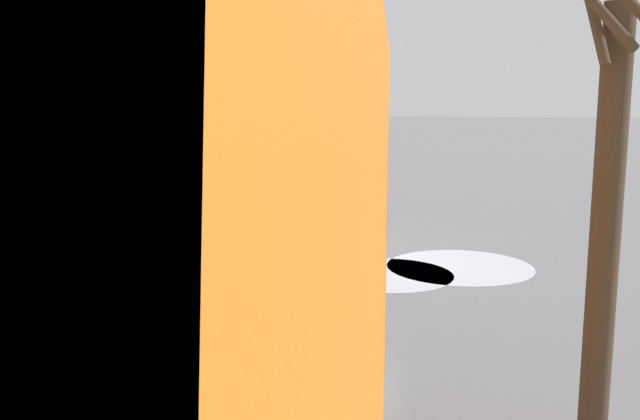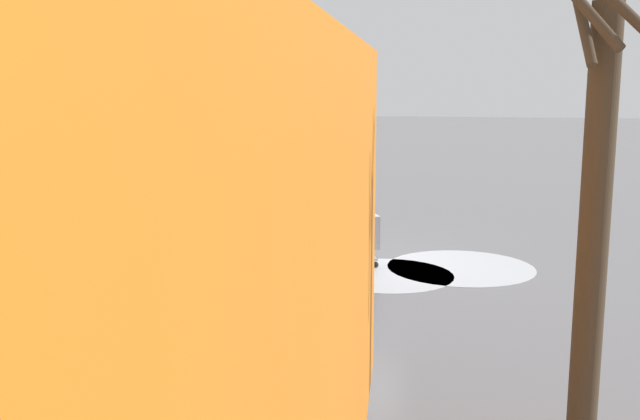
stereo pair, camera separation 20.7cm
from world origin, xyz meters
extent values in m
plane|color=slate|center=(0.00, 0.00, 0.00)|extent=(90.00, 90.00, 0.00)
cylinder|color=#ADAFB5|center=(0.49, -1.26, 0.00)|extent=(1.83, 1.83, 0.01)
cylinder|color=silver|center=(-1.02, 0.82, 0.00)|extent=(2.15, 2.15, 0.01)
cylinder|color=silver|center=(-2.22, 0.16, 0.00)|extent=(2.46, 2.46, 0.01)
cube|color=#B7BABF|center=(3.98, 0.34, 1.06)|extent=(2.15, 5.27, 1.40)
cube|color=#B7BABF|center=(3.91, 2.24, 2.18)|extent=(1.89, 1.47, 0.84)
cube|color=black|center=(3.88, 2.96, 1.38)|extent=(1.66, 0.12, 0.63)
cube|color=#232326|center=(3.88, 3.00, 0.32)|extent=(1.96, 0.23, 0.24)
cylinder|color=black|center=(2.94, 1.92, 0.36)|extent=(0.27, 0.73, 0.72)
cylinder|color=black|center=(4.90, 1.99, 0.36)|extent=(0.27, 0.73, 0.72)
cylinder|color=black|center=(3.06, -1.30, 0.36)|extent=(0.27, 0.73, 0.72)
cylinder|color=black|center=(5.02, -1.23, 0.36)|extent=(0.27, 0.73, 0.72)
cube|color=orange|center=(-0.17, 9.83, 2.08)|extent=(2.64, 6.48, 2.60)
cube|color=#B2B2B7|center=(-0.50, 0.17, 0.60)|extent=(0.76, 0.90, 0.56)
cube|color=#B2B2B7|center=(-0.50, 0.17, 0.14)|extent=(0.69, 0.81, 0.04)
cylinder|color=#B2B2B7|center=(-0.35, -0.22, 1.00)|extent=(0.55, 0.25, 0.04)
sphere|color=black|center=(-0.81, 0.38, 0.05)|extent=(0.10, 0.10, 0.10)
sphere|color=black|center=(-0.42, 0.53, 0.05)|extent=(0.10, 0.10, 0.10)
sphere|color=black|center=(-0.59, -0.19, 0.05)|extent=(0.10, 0.10, 0.10)
sphere|color=black|center=(-0.20, -0.03, 0.05)|extent=(0.10, 0.10, 0.10)
cylinder|color=black|center=(-0.46, 0.30, 0.70)|extent=(0.17, 0.29, 0.69)
cube|color=#515156|center=(0.70, 0.00, 0.22)|extent=(0.50, 0.61, 0.03)
cylinder|color=#515156|center=(0.47, -0.29, 0.77)|extent=(0.04, 0.04, 1.10)
cylinder|color=#515156|center=(0.91, -0.30, 0.77)|extent=(0.04, 0.04, 1.10)
cylinder|color=black|center=(0.45, -0.29, 0.10)|extent=(0.06, 0.20, 0.20)
cylinder|color=black|center=(0.93, -0.30, 0.10)|extent=(0.06, 0.20, 0.20)
cube|color=tan|center=(0.70, 0.00, 0.39)|extent=(0.44, 0.46, 0.31)
cube|color=#A37F51|center=(0.70, 0.00, 0.71)|extent=(0.47, 0.59, 0.32)
cube|color=tan|center=(0.70, 0.00, 0.99)|extent=(0.40, 0.54, 0.25)
cylinder|color=black|center=(-0.19, 1.63, 0.41)|extent=(0.18, 0.18, 0.82)
cylinder|color=black|center=(-0.13, 1.44, 0.41)|extent=(0.18, 0.18, 0.82)
cube|color=#5B1E23|center=(-0.16, 1.54, 1.24)|extent=(0.40, 0.51, 0.84)
sphere|color=beige|center=(-0.16, 1.54, 1.78)|extent=(0.22, 0.22, 0.22)
cylinder|color=#5B1E23|center=(-0.24, 1.78, 1.19)|extent=(0.10, 0.10, 0.55)
cylinder|color=#5B1E23|center=(-0.09, 1.37, 1.46)|extent=(0.32, 0.19, 0.50)
cylinder|color=#333338|center=(-0.13, 1.44, 1.62)|extent=(0.02, 0.02, 0.86)
cone|color=navy|center=(-0.13, 1.44, 2.00)|extent=(1.04, 1.04, 0.22)
sphere|color=#333338|center=(-0.13, 1.44, 2.13)|extent=(0.04, 0.04, 0.04)
cylinder|color=black|center=(0.56, -0.27, 0.41)|extent=(0.18, 0.18, 0.82)
cylinder|color=black|center=(0.44, -0.11, 0.41)|extent=(0.18, 0.18, 0.82)
cube|color=slate|center=(0.50, -0.19, 1.24)|extent=(0.48, 0.52, 0.84)
sphere|color=#8C6647|center=(0.50, -0.19, 1.78)|extent=(0.22, 0.22, 0.22)
cylinder|color=slate|center=(0.65, -0.40, 1.19)|extent=(0.10, 0.10, 0.55)
cylinder|color=slate|center=(0.38, -0.05, 1.46)|extent=(0.30, 0.26, 0.50)
cylinder|color=#333338|center=(0.44, -0.11, 1.62)|extent=(0.02, 0.02, 0.86)
cone|color=#E0668E|center=(0.44, -0.11, 2.00)|extent=(1.04, 1.04, 0.22)
sphere|color=#333338|center=(0.44, -0.11, 2.13)|extent=(0.04, 0.04, 0.04)
cylinder|color=#423323|center=(-2.98, 6.63, 1.87)|extent=(0.24, 0.24, 3.74)
cylinder|color=#423323|center=(-2.78, 6.69, 3.61)|extent=(0.21, 0.49, 0.75)
cylinder|color=#423323|center=(-2.78, 6.85, 3.67)|extent=(0.53, 0.50, 0.64)
camera|label=1|loc=(-1.50, 12.77, 3.21)|focal=42.72mm
camera|label=2|loc=(-1.71, 12.74, 3.21)|focal=42.72mm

